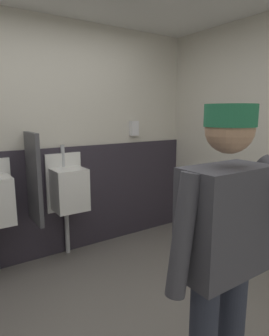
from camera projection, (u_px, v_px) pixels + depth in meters
wall_back at (35, 142)px, 3.13m from camera, size 4.44×0.12×2.55m
wainscot_band_back at (41, 205)px, 3.19m from camera, size 3.84×0.03×1.21m
urinal_middle at (68, 189)px, 3.18m from camera, size 0.40×0.34×1.24m
privacy_divider_panel at (34, 178)px, 2.89m from camera, size 0.04×0.40×0.90m
person at (224, 243)px, 1.44m from camera, size 0.67×0.60×1.62m
soap_dispenser at (134, 128)px, 3.68m from camera, size 0.10×0.07×0.18m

